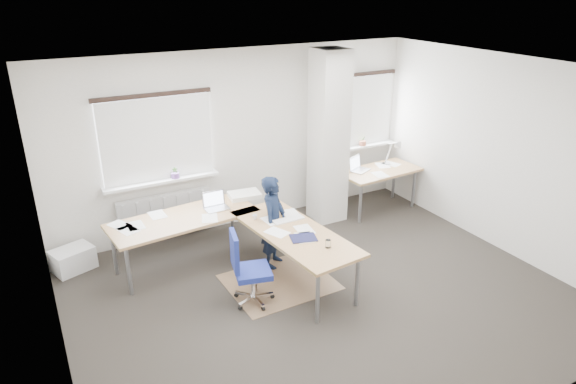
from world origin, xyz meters
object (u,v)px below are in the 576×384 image
task_chair (250,283)px  desk_side (379,172)px  desk_main (240,225)px  person (273,222)px

task_chair → desk_side: bearing=39.6°
desk_side → desk_main: bearing=-169.2°
person → desk_main: bearing=127.3°
desk_main → person: (0.46, -0.06, -0.03)m
desk_side → task_chair: size_ratio=1.49×
desk_main → task_chair: task_chair is taller
desk_main → task_chair: bearing=-111.6°
desk_main → desk_side: bearing=8.6°
desk_side → task_chair: (-3.11, -1.51, -0.41)m
desk_main → task_chair: 0.88m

